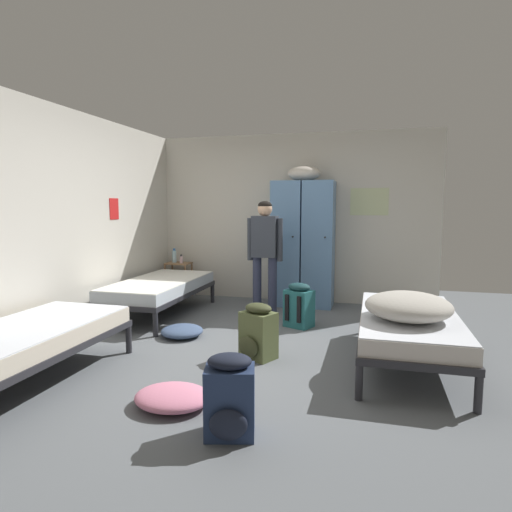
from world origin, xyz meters
TOP-DOWN VIEW (x-y plane):
  - ground_plane at (0.00, 0.00)m, footprint 7.71×7.71m
  - room_backdrop at (-1.13, 1.16)m, footprint 4.36×4.88m
  - locker_bank at (0.22, 2.13)m, footprint 0.90×0.55m
  - shelf_unit at (-1.82, 2.16)m, footprint 0.38×0.30m
  - bed_left_front at (-1.57, -1.40)m, footprint 0.90×1.90m
  - bed_left_rear at (-1.57, 1.01)m, footprint 0.90×1.90m
  - bed_right at (1.57, -0.06)m, footprint 0.90×1.90m
  - bedding_heap at (1.54, -0.30)m, footprint 0.75×0.80m
  - person_traveler at (-0.18, 1.35)m, footprint 0.49×0.21m
  - water_bottle at (-1.90, 2.18)m, footprint 0.07×0.07m
  - lotion_bottle at (-1.75, 2.12)m, footprint 0.05×0.05m
  - backpack_teal at (0.37, 0.94)m, footprint 0.39×0.40m
  - backpack_olive at (0.16, -0.29)m, footprint 0.39×0.41m
  - backpack_navy at (0.36, -1.74)m, footprint 0.37×0.38m
  - clothes_pile_pink at (-0.19, -1.45)m, footprint 0.58×0.49m
  - clothes_pile_denim at (-0.86, 0.17)m, footprint 0.48×0.49m

SIDE VIEW (x-z plane):
  - ground_plane at x=0.00m, z-range 0.00..0.00m
  - clothes_pile_denim at x=-0.86m, z-range 0.00..0.13m
  - clothes_pile_pink at x=-0.19m, z-range 0.00..0.14m
  - backpack_teal at x=0.37m, z-range -0.02..0.53m
  - backpack_olive at x=0.16m, z-range -0.02..0.53m
  - backpack_navy at x=0.36m, z-range -0.02..0.53m
  - shelf_unit at x=-1.82m, z-range 0.06..0.63m
  - bed_left_front at x=-1.57m, z-range 0.14..0.63m
  - bed_left_rear at x=-1.57m, z-range 0.14..0.63m
  - bed_right at x=1.57m, z-range 0.14..0.63m
  - bedding_heap at x=1.54m, z-range 0.49..0.73m
  - lotion_bottle at x=-1.75m, z-range 0.56..0.70m
  - water_bottle at x=-1.90m, z-range 0.56..0.79m
  - person_traveler at x=-0.18m, z-range 0.16..1.71m
  - locker_bank at x=0.22m, z-range -0.07..2.00m
  - room_backdrop at x=-1.13m, z-range 0.00..2.59m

